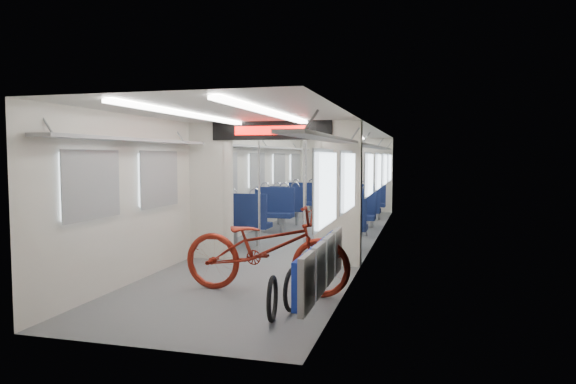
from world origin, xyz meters
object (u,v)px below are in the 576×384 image
at_px(bike_hoop_c, 299,276).
at_px(stanchion_near_right, 304,190).
at_px(stanchion_near_left, 259,190).
at_px(seat_bay_near_left, 260,212).
at_px(flip_bench, 321,264).
at_px(bicycle, 265,248).
at_px(seat_bay_far_left, 296,201).
at_px(bike_hoop_a, 272,301).
at_px(seat_bay_near_right, 349,215).
at_px(seat_bay_far_right, 366,203).
at_px(bike_hoop_b, 293,292).
at_px(stanchion_far_left, 306,180).
at_px(stanchion_far_right, 333,182).

distance_m(bike_hoop_c, stanchion_near_right, 2.57).
bearing_deg(stanchion_near_left, seat_bay_near_left, 107.40).
distance_m(flip_bench, stanchion_near_left, 3.58).
distance_m(bicycle, flip_bench, 1.20).
height_order(flip_bench, seat_bay_near_left, seat_bay_near_left).
bearing_deg(seat_bay_far_left, bike_hoop_a, -77.59).
bearing_deg(bicycle, stanchion_near_left, 21.33).
height_order(seat_bay_near_right, stanchion_near_right, stanchion_near_right).
distance_m(seat_bay_near_right, seat_bay_far_right, 3.06).
bearing_deg(seat_bay_near_right, bicycle, -96.26).
xyz_separation_m(bike_hoop_b, seat_bay_near_right, (-0.07, 4.91, 0.31)).
height_order(seat_bay_near_left, stanchion_far_left, stanchion_far_left).
bearing_deg(seat_bay_far_left, stanchion_near_right, -74.24).
distance_m(seat_bay_far_left, stanchion_far_right, 2.30).
xyz_separation_m(stanchion_near_right, stanchion_far_right, (-0.01, 2.98, 0.00)).
relative_size(seat_bay_far_left, stanchion_far_right, 0.89).
height_order(bike_hoop_b, seat_bay_near_right, seat_bay_near_right).
distance_m(seat_bay_far_left, stanchion_far_left, 1.47).
distance_m(seat_bay_near_left, seat_bay_near_right, 1.87).
xyz_separation_m(seat_bay_near_left, seat_bay_near_right, (1.87, 0.09, -0.02)).
xyz_separation_m(bike_hoop_b, stanchion_near_left, (-1.36, 2.97, 0.92)).
bearing_deg(stanchion_far_right, bicycle, -89.16).
xyz_separation_m(bike_hoop_a, stanchion_near_right, (-0.48, 3.53, 0.93)).
relative_size(seat_bay_far_left, stanchion_far_left, 0.89).
distance_m(bicycle, stanchion_near_left, 2.50).
height_order(bike_hoop_a, seat_bay_far_right, seat_bay_far_right).
xyz_separation_m(seat_bay_far_left, stanchion_far_right, (1.33, -1.77, 0.61)).
height_order(bike_hoop_b, stanchion_far_right, stanchion_far_right).
xyz_separation_m(bicycle, stanchion_far_right, (-0.08, 5.43, 0.58)).
xyz_separation_m(seat_bay_near_left, seat_bay_far_right, (1.87, 3.15, -0.03)).
bearing_deg(stanchion_near_left, seat_bay_far_right, 75.48).
relative_size(seat_bay_far_right, stanchion_far_left, 0.85).
height_order(stanchion_far_left, stanchion_far_right, same).
distance_m(seat_bay_near_right, stanchion_far_left, 2.29).
xyz_separation_m(bike_hoop_a, stanchion_far_left, (-1.27, 7.07, 0.93)).
relative_size(bike_hoop_b, seat_bay_far_right, 0.26).
bearing_deg(bike_hoop_b, seat_bay_far_left, 103.81).
distance_m(stanchion_near_left, stanchion_near_right, 0.78).
relative_size(seat_bay_near_left, seat_bay_far_right, 1.13).
height_order(bicycle, stanchion_near_left, stanchion_near_left).
distance_m(flip_bench, seat_bay_near_right, 5.04).
xyz_separation_m(bike_hoop_a, seat_bay_near_right, (0.05, 5.30, 0.32)).
xyz_separation_m(bicycle, stanchion_far_left, (-0.85, 5.98, 0.58)).
xyz_separation_m(bike_hoop_b, seat_bay_far_right, (-0.07, 7.97, 0.30)).
distance_m(flip_bench, bike_hoop_a, 0.65).
xyz_separation_m(bike_hoop_c, seat_bay_near_right, (0.05, 4.12, 0.32)).
height_order(stanchion_near_right, stanchion_far_left, same).
distance_m(seat_bay_near_left, stanchion_far_right, 1.95).
distance_m(bicycle, stanchion_far_left, 6.07).
height_order(bike_hoop_c, seat_bay_far_right, seat_bay_far_right).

